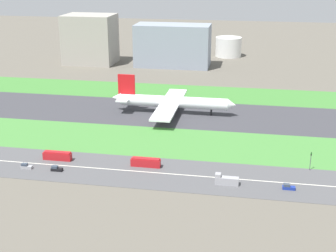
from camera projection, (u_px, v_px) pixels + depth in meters
ground_plane at (185, 114)px, 246.65m from camera, size 800.00×800.00×0.00m
runway at (185, 114)px, 246.63m from camera, size 280.00×46.00×0.10m
grass_median_north at (195, 93)px, 284.66m from camera, size 280.00×36.00×0.10m
grass_median_south at (172, 142)px, 208.60m from camera, size 280.00×36.00×0.10m
highway at (157, 173)px, 178.92m from camera, size 280.00×28.00×0.10m
highway_centerline at (157, 173)px, 178.90m from camera, size 266.00×0.50×0.01m
airliner at (170, 102)px, 245.86m from camera, size 65.00×56.00×19.70m
bus_0 at (57, 156)px, 189.99m from camera, size 11.60×2.50×3.50m
car_1 at (56, 169)px, 180.40m from camera, size 4.40×1.80×2.00m
car_2 at (288, 187)px, 165.93m from camera, size 4.40×1.80×2.00m
truck_0 at (226, 180)px, 169.33m from camera, size 8.40×2.50×4.00m
car_0 at (26, 166)px, 182.46m from camera, size 4.40×1.80×2.00m
bus_1 at (146, 162)px, 183.89m from camera, size 11.60×2.50×3.50m
traffic_light at (311, 160)px, 179.99m from camera, size 0.36×0.50×7.20m
terminal_building at (90, 39)px, 361.39m from camera, size 37.37×29.22×36.73m
hangar_building at (173, 46)px, 351.62m from camera, size 55.00×24.33×30.96m
fuel_tank_west at (184, 46)px, 395.77m from camera, size 23.72×23.72×14.55m
fuel_tank_centre at (228, 47)px, 389.38m from camera, size 21.09×21.09×15.73m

